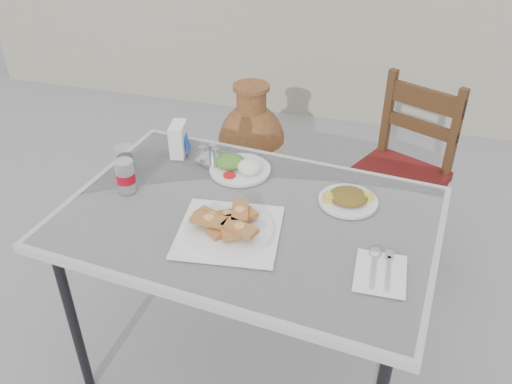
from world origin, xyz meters
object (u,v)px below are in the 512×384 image
(cafe_table, at_px, (248,226))
(cola_glass, at_px, (125,160))
(salad_rice_plate, at_px, (239,166))
(soda_can, at_px, (126,176))
(terracotta_urn, at_px, (252,144))
(condiment_caddy, at_px, (211,157))
(napkin_holder, at_px, (179,139))
(pide_plate, at_px, (229,224))
(salad_chopped_plate, at_px, (348,198))
(chair, at_px, (400,173))

(cafe_table, height_order, cola_glass, cola_glass)
(salad_rice_plate, relative_size, soda_can, 1.91)
(soda_can, height_order, terracotta_urn, soda_can)
(soda_can, relative_size, cola_glass, 1.27)
(salad_rice_plate, distance_m, condiment_caddy, 0.13)
(salad_rice_plate, distance_m, napkin_holder, 0.29)
(cola_glass, relative_size, condiment_caddy, 0.75)
(soda_can, xyz_separation_m, cola_glass, (-0.07, 0.14, -0.02))
(pide_plate, xyz_separation_m, terracotta_urn, (-0.34, 1.40, -0.49))
(cafe_table, height_order, salad_chopped_plate, salad_chopped_plate)
(salad_chopped_plate, height_order, condiment_caddy, condiment_caddy)
(salad_chopped_plate, bearing_deg, cola_glass, -179.21)
(chair, bearing_deg, cafe_table, -93.43)
(salad_chopped_plate, bearing_deg, salad_rice_plate, 167.64)
(cafe_table, xyz_separation_m, soda_can, (-0.47, 0.01, 0.12))
(cola_glass, distance_m, napkin_holder, 0.23)
(condiment_caddy, bearing_deg, soda_can, -129.85)
(cafe_table, xyz_separation_m, salad_rice_plate, (-0.11, 0.26, 0.08))
(cafe_table, distance_m, pide_plate, 0.15)
(cola_glass, xyz_separation_m, terracotta_urn, (0.18, 1.13, -0.51))
(pide_plate, relative_size, chair, 0.40)
(cafe_table, bearing_deg, cola_glass, 164.62)
(terracotta_urn, bearing_deg, salad_chopped_plate, -58.16)
(cola_glass, relative_size, napkin_holder, 0.74)
(condiment_caddy, distance_m, chair, 1.05)
(salad_rice_plate, height_order, napkin_holder, napkin_holder)
(napkin_holder, distance_m, chair, 1.15)
(pide_plate, height_order, condiment_caddy, condiment_caddy)
(salad_rice_plate, relative_size, cola_glass, 2.43)
(cola_glass, xyz_separation_m, napkin_holder, (0.16, 0.17, 0.02))
(terracotta_urn, bearing_deg, napkin_holder, -91.53)
(soda_can, bearing_deg, chair, 43.29)
(pide_plate, bearing_deg, chair, 63.04)
(cola_glass, bearing_deg, napkin_holder, 48.04)
(cafe_table, distance_m, chair, 1.09)
(cafe_table, relative_size, soda_can, 10.94)
(salad_rice_plate, xyz_separation_m, cola_glass, (-0.43, -0.11, 0.02))
(pide_plate, relative_size, condiment_caddy, 2.85)
(cola_glass, distance_m, terracotta_urn, 1.25)
(salad_chopped_plate, distance_m, soda_can, 0.82)
(cafe_table, bearing_deg, pide_plate, -104.68)
(soda_can, relative_size, chair, 0.13)
(cola_glass, height_order, terracotta_urn, cola_glass)
(cafe_table, distance_m, salad_chopped_plate, 0.37)
(soda_can, height_order, cola_glass, soda_can)
(salad_chopped_plate, xyz_separation_m, soda_can, (-0.80, -0.15, 0.05))
(pide_plate, xyz_separation_m, soda_can, (-0.44, 0.13, 0.03))
(salad_chopped_plate, height_order, napkin_holder, napkin_holder)
(napkin_holder, xyz_separation_m, chair, (0.90, 0.61, -0.37))
(soda_can, xyz_separation_m, condiment_caddy, (0.23, 0.28, -0.04))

